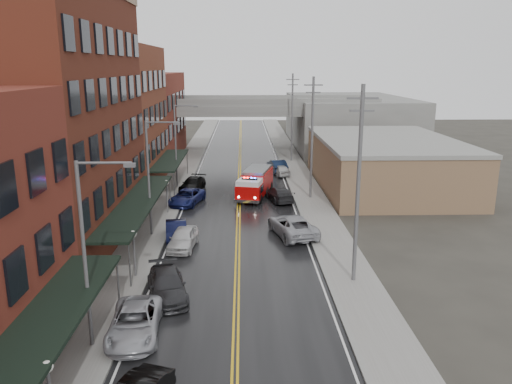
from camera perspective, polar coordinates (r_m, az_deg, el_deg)
name	(u,v)px	position (r m, az deg, el deg)	size (l,w,h in m)	color
road	(239,213)	(45.27, -2.00, -2.43)	(11.00, 160.00, 0.02)	black
sidewalk_left	(158,213)	(45.90, -11.16, -2.38)	(3.00, 160.00, 0.15)	slate
sidewalk_right	(319,212)	(45.77, 7.18, -2.26)	(3.00, 160.00, 0.15)	slate
curb_left	(176,213)	(45.65, -9.12, -2.38)	(0.30, 160.00, 0.15)	gray
curb_right	(301,212)	(45.55, 5.13, -2.29)	(0.30, 160.00, 0.15)	gray
brick_building_b	(52,123)	(39.07, -22.27, 7.34)	(9.00, 20.00, 18.00)	#542216
brick_building_c	(114,119)	(55.85, -15.91, 8.06)	(9.00, 15.00, 15.00)	brown
brick_building_far	(146,117)	(73.01, -12.50, 8.41)	(9.00, 20.00, 12.00)	maroon
tan_building	(385,164)	(56.58, 14.50, 3.10)	(14.00, 22.00, 5.00)	brown
right_far_block	(347,121)	(85.68, 10.41, 7.98)	(18.00, 30.00, 8.00)	slate
awning_0	(38,335)	(21.53, -23.68, -14.71)	(2.60, 16.00, 3.09)	black
awning_1	(138,203)	(38.53, -13.33, -1.19)	(2.60, 18.00, 3.09)	black
awning_2	(171,160)	(55.35, -9.74, 3.62)	(2.60, 13.00, 3.09)	black
globe_lamp_0	(49,382)	(19.90, -22.61, -19.38)	(0.44, 0.44, 3.12)	#59595B
globe_lamp_1	(134,243)	(31.98, -13.82, -5.69)	(0.44, 0.44, 3.12)	#59595B
globe_lamp_2	(167,189)	(45.18, -10.17, 0.34)	(0.44, 0.44, 3.12)	#59595B
street_lamp_0	(89,244)	(23.78, -18.55, -5.67)	(2.64, 0.22, 9.00)	#59595B
street_lamp_1	(152,171)	(38.80, -11.85, 2.34)	(2.64, 0.22, 9.00)	#59595B
street_lamp_2	(178,141)	(54.38, -8.93, 5.82)	(2.64, 0.22, 9.00)	#59595B
utility_pole_0	(358,183)	(29.92, 11.62, 1.05)	(1.80, 0.24, 12.00)	#59595B
utility_pole_1	(312,136)	(49.30, 6.43, 6.36)	(1.80, 0.24, 12.00)	#59595B
utility_pole_2	(292,116)	(69.03, 4.15, 8.64)	(1.80, 0.24, 12.00)	#59595B
overpass	(240,114)	(75.69, -1.87, 8.92)	(40.00, 10.00, 7.50)	slate
fire_truck	(255,183)	(50.55, -0.11, 1.07)	(4.32, 7.81, 2.72)	#B70808
parked_car_left_2	(135,322)	(26.06, -13.69, -14.28)	(2.38, 5.16, 1.43)	#A6A8AE
parked_car_left_3	(167,285)	(29.58, -10.13, -10.46)	(2.06, 5.06, 1.47)	#29292B
parked_car_left_4	(183,238)	(36.93, -8.34, -5.27)	(1.77, 4.41, 1.50)	silver
parked_car_left_5	(176,232)	(38.52, -9.09, -4.49)	(1.56, 4.47, 1.47)	black
parked_car_left_6	(187,197)	(48.46, -7.91, -0.57)	(2.36, 5.13, 1.42)	#161C53
parked_car_left_7	(193,184)	(53.81, -7.27, 0.91)	(1.93, 4.74, 1.38)	black
parked_car_right_0	(292,226)	(39.30, 4.17, -3.84)	(2.71, 5.87, 1.63)	#9C9DA3
parked_car_right_1	(279,194)	(49.26, 2.66, -0.22)	(1.97, 4.84, 1.40)	black
parked_car_right_2	(281,170)	(60.69, 2.83, 2.52)	(1.61, 3.99, 1.36)	silver
parked_car_right_3	(277,166)	(62.51, 2.44, 2.99)	(1.72, 4.92, 1.62)	#0D1932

